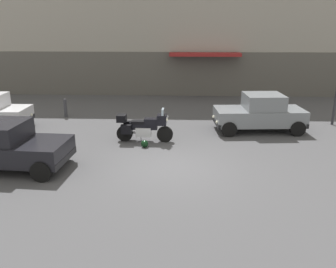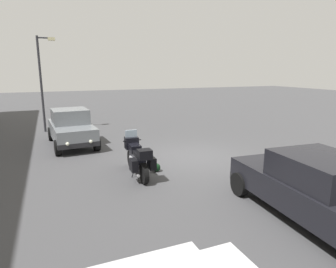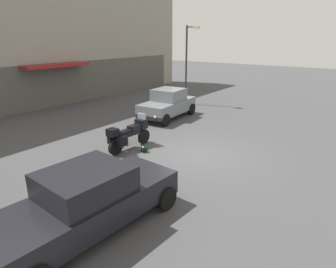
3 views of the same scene
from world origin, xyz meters
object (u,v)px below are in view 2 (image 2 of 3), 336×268
(motorcycle, at_px, (137,157))
(helmet, at_px, (156,167))
(car_sedan_far, at_px, (319,190))
(streetlamp_curbside, at_px, (43,75))
(car_hatchback_near, at_px, (71,128))

(motorcycle, bearing_deg, helmet, -79.67)
(motorcycle, relative_size, car_sedan_far, 0.49)
(helmet, bearing_deg, car_sedan_far, -154.17)
(motorcycle, relative_size, streetlamp_curbside, 0.44)
(car_hatchback_near, bearing_deg, helmet, 21.74)
(helmet, relative_size, car_sedan_far, 0.06)
(car_hatchback_near, relative_size, car_sedan_far, 0.85)
(car_sedan_far, bearing_deg, motorcycle, -143.38)
(helmet, distance_m, car_sedan_far, 5.06)
(motorcycle, bearing_deg, car_hatchback_near, 20.07)
(motorcycle, xyz_separation_m, streetlamp_curbside, (8.57, 2.67, 2.47))
(helmet, height_order, car_hatchback_near, car_hatchback_near)
(motorcycle, bearing_deg, streetlamp_curbside, 18.76)
(motorcycle, distance_m, car_sedan_far, 5.27)
(motorcycle, height_order, helmet, motorcycle)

